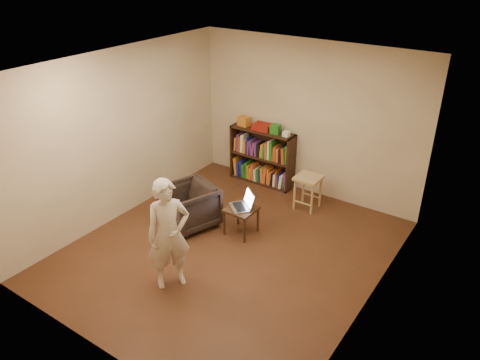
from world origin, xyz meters
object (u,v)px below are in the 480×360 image
Objects in this scene: bookshelf at (262,159)px; person at (169,234)px; side_table at (241,212)px; stool at (308,183)px; armchair at (190,206)px; laptop at (243,204)px.

person is (0.57, -3.08, 0.29)m from bookshelf.
side_table is 0.29× the size of person.
stool is 2.75m from person.
stool reaches higher than side_table.
armchair reaches higher than stool.
bookshelf is 3.15m from person.
stool is at bearing 69.24° from side_table.
bookshelf is at bearing 44.49° from person.
side_table is (-0.47, -1.23, -0.11)m from stool.
bookshelf is at bearing 160.46° from stool.
stool is at bearing 107.73° from laptop.
bookshelf is 1.63× the size of armchair.
stool is (1.11, -0.40, 0.02)m from bookshelf.
laptop is 1.52m from person.
stool is 1.93m from armchair.
stool is at bearing -19.54° from bookshelf.
bookshelf is 2.82× the size of side_table.
armchair is (-1.24, -1.48, -0.12)m from stool.
bookshelf is at bearing 106.03° from armchair.
armchair is 0.81m from side_table.
armchair is at bearing -120.59° from laptop.
stool is 1.28m from laptop.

